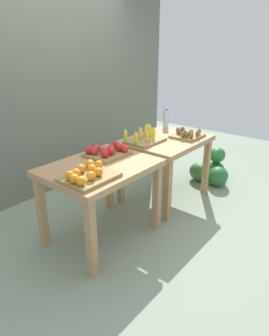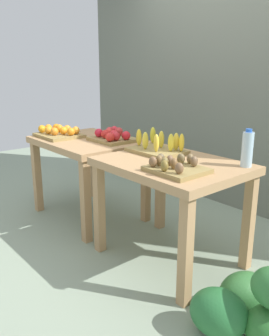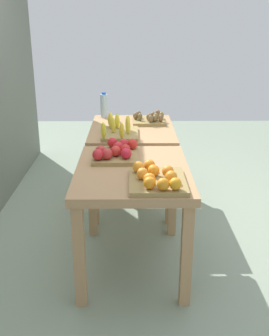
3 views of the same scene
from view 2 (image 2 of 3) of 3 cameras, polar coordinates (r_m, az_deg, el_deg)
The scene contains 10 objects.
ground_plane at distance 3.30m, azimuth -1.53°, elevation -10.41°, with size 8.00×8.00×0.00m, color gray.
back_wall at distance 3.94m, azimuth 14.43°, elevation 15.97°, with size 4.40×0.12×3.00m, color slate.
display_table_left at distance 3.50m, azimuth -7.35°, elevation 2.72°, with size 1.04×0.80×0.79m.
display_table_right at distance 2.66m, azimuth 5.93°, elevation -1.43°, with size 1.04×0.80×0.79m.
orange_bin at distance 3.64m, azimuth -11.97°, elevation 5.56°, with size 0.44×0.36×0.11m.
apple_bin at distance 3.36m, azimuth -3.53°, elevation 5.10°, with size 0.41×0.35×0.11m.
banana_crate at distance 2.89m, azimuth 3.74°, elevation 3.36°, with size 0.44×0.33×0.17m.
kiwi_bin at distance 2.37m, azimuth 6.47°, elevation 0.21°, with size 0.36×0.33×0.10m.
water_bottle at distance 2.57m, azimuth 17.55°, elevation 2.90°, with size 0.08×0.08×0.26m.
watermelon_pile at distance 2.23m, azimuth 17.47°, elevation -20.24°, with size 0.61×0.65×0.46m.
Camera 2 is at (2.31, -1.84, 1.45)m, focal length 38.22 mm.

